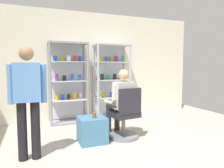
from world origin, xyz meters
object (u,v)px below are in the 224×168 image
(display_cabinet_left, at_px, (68,82))
(standing_customer, at_px, (28,96))
(office_chair, at_px, (125,118))
(tea_glass, at_px, (94,115))
(display_cabinet_right, at_px, (111,81))
(storage_crate, at_px, (92,130))
(seated_shopkeeper, at_px, (120,100))

(display_cabinet_left, bearing_deg, standing_customer, -115.38)
(office_chair, bearing_deg, tea_glass, -179.00)
(display_cabinet_right, height_order, storage_crate, display_cabinet_right)
(standing_customer, bearing_deg, office_chair, 9.29)
(seated_shopkeeper, xyz_separation_m, tea_glass, (-0.58, -0.17, -0.21))
(standing_customer, bearing_deg, storage_crate, 17.17)
(display_cabinet_left, xyz_separation_m, seated_shopkeeper, (0.76, -1.39, -0.25))
(display_cabinet_right, relative_size, office_chair, 1.98)
(display_cabinet_right, bearing_deg, display_cabinet_left, -179.98)
(display_cabinet_left, xyz_separation_m, storage_crate, (0.17, -1.50, -0.74))
(display_cabinet_left, relative_size, tea_glass, 20.42)
(tea_glass, bearing_deg, display_cabinet_right, 59.68)
(office_chair, height_order, seated_shopkeeper, seated_shopkeeper)
(office_chair, xyz_separation_m, storage_crate, (-0.62, 0.05, -0.17))
(office_chair, distance_m, tea_glass, 0.61)
(display_cabinet_left, distance_m, office_chair, 1.83)
(office_chair, distance_m, standing_customer, 1.76)
(tea_glass, bearing_deg, storage_crate, 110.14)
(display_cabinet_left, relative_size, standing_customer, 1.17)
(tea_glass, bearing_deg, standing_customer, -166.13)
(display_cabinet_left, height_order, tea_glass, display_cabinet_left)
(display_cabinet_left, bearing_deg, display_cabinet_right, 0.02)
(display_cabinet_left, xyz_separation_m, display_cabinet_right, (1.10, 0.00, 0.00))
(office_chair, relative_size, standing_customer, 0.59)
(office_chair, distance_m, seated_shopkeeper, 0.36)
(tea_glass, xyz_separation_m, standing_customer, (-1.05, -0.26, 0.43))
(display_cabinet_left, relative_size, office_chair, 1.98)
(tea_glass, bearing_deg, display_cabinet_left, 96.85)
(display_cabinet_left, relative_size, storage_crate, 4.03)
(office_chair, bearing_deg, display_cabinet_right, 78.61)
(storage_crate, xyz_separation_m, tea_glass, (0.02, -0.06, 0.27))
(storage_crate, distance_m, tea_glass, 0.28)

